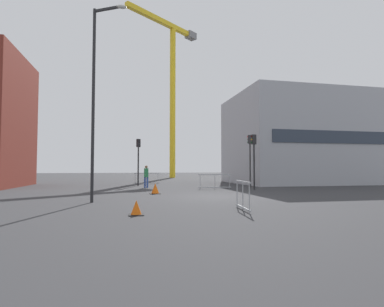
{
  "coord_description": "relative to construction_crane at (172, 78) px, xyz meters",
  "views": [
    {
      "loc": [
        -4.63,
        -15.98,
        1.56
      ],
      "look_at": [
        0.0,
        5.62,
        2.61
      ],
      "focal_mm": 28.31,
      "sensor_mm": 36.0,
      "label": 1
    }
  ],
  "objects": [
    {
      "name": "traffic_light_median",
      "position": [
        -5.89,
        -20.55,
        -13.13
      ],
      "size": [
        0.38,
        0.36,
        4.07
      ],
      "color": "#232326",
      "rests_on": "ground"
    },
    {
      "name": "traffic_light_island",
      "position": [
        2.81,
        -24.47,
        -13.06
      ],
      "size": [
        0.38,
        0.36,
        4.2
      ],
      "color": "#2D2D30",
      "rests_on": "ground"
    },
    {
      "name": "ground",
      "position": [
        -2.2,
        -31.24,
        -15.86
      ],
      "size": [
        160.0,
        160.0,
        0.0
      ],
      "primitive_type": "plane",
      "color": "#333335"
    },
    {
      "name": "safety_barrier_mid_span",
      "position": [
        -0.4,
        -25.4,
        -15.3
      ],
      "size": [
        2.54,
        0.1,
        1.08
      ],
      "color": "#9EA0A5",
      "rests_on": "ground"
    },
    {
      "name": "construction_crane",
      "position": [
        0.0,
        0.0,
        0.0
      ],
      "size": [
        12.11,
        9.31,
        24.83
      ],
      "color": "yellow",
      "rests_on": "ground"
    },
    {
      "name": "traffic_cone_on_verge",
      "position": [
        -6.53,
        -36.99,
        -15.64
      ],
      "size": [
        0.49,
        0.49,
        0.49
      ],
      "color": "black",
      "rests_on": "ground"
    },
    {
      "name": "pedestrian_walking",
      "position": [
        -5.37,
        -23.29,
        -14.85
      ],
      "size": [
        0.34,
        0.34,
        1.74
      ],
      "color": "#33519E",
      "rests_on": "ground"
    },
    {
      "name": "streetlamp_tall",
      "position": [
        -8.24,
        -32.95,
        -10.74
      ],
      "size": [
        1.52,
        0.89,
        8.93
      ],
      "color": "#232326",
      "rests_on": "ground"
    },
    {
      "name": "office_block",
      "position": [
        10.71,
        -19.04,
        -11.42
      ],
      "size": [
        13.87,
        10.45,
        8.88
      ],
      "color": "#A8AAB2",
      "rests_on": "ground"
    },
    {
      "name": "traffic_cone_by_barrier",
      "position": [
        -5.17,
        -28.92,
        -15.57
      ],
      "size": [
        0.63,
        0.63,
        0.63
      ],
      "color": "black",
      "rests_on": "ground"
    },
    {
      "name": "safety_barrier_rear",
      "position": [
        -4.99,
        -17.9,
        -15.3
      ],
      "size": [
        2.43,
        0.25,
        1.08
      ],
      "color": "#9EA0A5",
      "rests_on": "ground"
    },
    {
      "name": "traffic_light_corner",
      "position": [
        1.95,
        -27.2,
        -13.22
      ],
      "size": [
        0.38,
        0.26,
        3.92
      ],
      "color": "#232326",
      "rests_on": "ground"
    },
    {
      "name": "safety_barrier_right_run",
      "position": [
        -2.66,
        -36.66,
        -15.3
      ],
      "size": [
        0.25,
        1.82,
        1.08
      ],
      "color": "#9EA0A5",
      "rests_on": "ground"
    }
  ]
}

